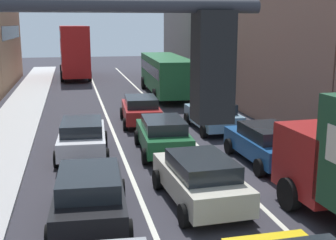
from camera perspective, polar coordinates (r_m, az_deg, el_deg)
name	(u,v)px	position (r m, az deg, el deg)	size (l,w,h in m)	color
sidewalk_left	(15,123)	(25.50, -18.84, -0.34)	(2.60, 64.00, 0.14)	#BABABA
lane_stripe_left	(108,120)	(25.40, -7.57, 0.01)	(0.16, 60.00, 0.01)	silver
lane_stripe_right	(168,117)	(25.87, -0.04, 0.34)	(0.16, 60.00, 0.01)	silver
building_row_right	(296,6)	(29.19, 15.90, 13.75)	(7.20, 43.90, 13.87)	gray
sedan_centre_lane_second	(200,178)	(13.47, 4.06, -7.35)	(2.25, 4.39, 1.49)	beige
wagon_left_lane_second	(90,195)	(12.39, -9.90, -9.28)	(2.24, 4.39, 1.49)	black
hatchback_centre_lane_third	(163,134)	(18.61, -0.64, -1.83)	(2.22, 4.38, 1.49)	#19592D
sedan_left_lane_third	(82,137)	(18.57, -10.79, -2.08)	(2.25, 4.39, 1.49)	silver
coupe_centre_lane_fourth	(141,109)	(24.10, -3.47, 1.36)	(2.27, 4.40, 1.49)	#A51E1E
sedan_right_lane_behind_truck	(266,143)	(17.70, 12.33, -2.85)	(2.15, 4.34, 1.49)	#194C8C
wagon_right_lane_far	(213,115)	(22.73, 5.70, 0.67)	(2.12, 4.33, 1.49)	#759EB7
bus_mid_queue_primary	(166,72)	(33.54, -0.27, 6.08)	(3.15, 10.60, 2.90)	#1E6033
bus_far_queue_secondary	(74,49)	(45.66, -11.83, 8.77)	(3.02, 10.57, 5.06)	#B21919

